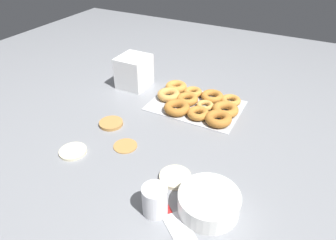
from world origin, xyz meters
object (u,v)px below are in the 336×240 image
at_px(container_stack, 134,71).
at_px(paper_cup, 155,200).
at_px(pancake_3, 125,146).
at_px(spatula, 175,221).
at_px(pancake_2, 110,124).
at_px(pancake_1, 175,177).
at_px(batter_bowl, 209,202).
at_px(pancake_0, 73,151).
at_px(donut_tray, 197,103).

bearing_deg(container_stack, paper_cup, 127.13).
height_order(pancake_3, spatula, pancake_3).
xyz_separation_m(pancake_2, container_stack, (0.10, -0.35, 0.07)).
relative_size(pancake_1, pancake_2, 1.07).
distance_m(batter_bowl, paper_cup, 0.16).
bearing_deg(container_stack, pancake_2, 106.66).
height_order(pancake_0, container_stack, container_stack).
relative_size(pancake_2, donut_tray, 0.24).
distance_m(pancake_3, spatula, 0.38).
bearing_deg(donut_tray, pancake_3, 72.04).
bearing_deg(container_stack, pancake_3, 118.68).
height_order(donut_tray, batter_bowl, batter_bowl).
xyz_separation_m(paper_cup, spatula, (-0.07, 0.01, -0.04)).
height_order(pancake_0, pancake_1, pancake_1).
relative_size(pancake_1, donut_tray, 0.26).
bearing_deg(pancake_2, donut_tray, -130.46).
xyz_separation_m(pancake_0, donut_tray, (-0.28, -0.51, 0.01)).
bearing_deg(pancake_1, spatula, 116.68).
distance_m(donut_tray, batter_bowl, 0.58).
bearing_deg(pancake_1, batter_bowl, 154.76).
bearing_deg(pancake_2, container_stack, -73.34).
xyz_separation_m(pancake_3, spatula, (-0.32, 0.22, -0.00)).
height_order(pancake_3, container_stack, container_stack).
height_order(donut_tray, container_stack, container_stack).
distance_m(pancake_3, batter_bowl, 0.41).
xyz_separation_m(pancake_3, donut_tray, (-0.13, -0.39, 0.02)).
xyz_separation_m(pancake_1, container_stack, (0.48, -0.50, 0.07)).
bearing_deg(donut_tray, spatula, 107.53).
height_order(pancake_0, pancake_2, pancake_2).
relative_size(pancake_2, pancake_3, 1.09).
height_order(pancake_3, paper_cup, paper_cup).
bearing_deg(donut_tray, paper_cup, 101.50).
distance_m(pancake_1, container_stack, 0.69).
relative_size(container_stack, spatula, 0.67).
xyz_separation_m(donut_tray, container_stack, (0.36, -0.04, 0.06)).
bearing_deg(pancake_0, pancake_2, -94.63).
height_order(pancake_1, spatula, pancake_1).
xyz_separation_m(batter_bowl, container_stack, (0.62, -0.56, 0.05)).
distance_m(pancake_2, paper_cup, 0.48).
height_order(pancake_2, donut_tray, donut_tray).
relative_size(batter_bowl, container_stack, 1.17).
bearing_deg(pancake_0, pancake_3, -141.63).
xyz_separation_m(pancake_1, pancake_3, (0.24, -0.06, -0.00)).
relative_size(pancake_0, pancake_3, 1.11).
bearing_deg(pancake_3, batter_bowl, 161.27).
bearing_deg(pancake_1, paper_cup, 92.71).
bearing_deg(container_stack, pancake_0, 98.98).
bearing_deg(spatula, pancake_3, -176.51).
relative_size(pancake_3, donut_tray, 0.22).
xyz_separation_m(pancake_1, donut_tray, (0.12, -0.46, 0.01)).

